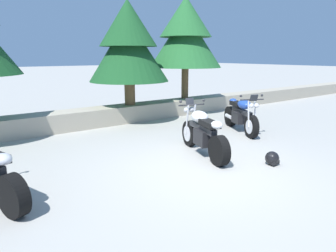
# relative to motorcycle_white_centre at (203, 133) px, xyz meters

# --- Properties ---
(ground_plane) EXTENTS (120.00, 120.00, 0.00)m
(ground_plane) POSITION_rel_motorcycle_white_centre_xyz_m (-0.61, -0.75, -0.49)
(ground_plane) COLOR #A3A099
(stone_wall) EXTENTS (36.00, 0.80, 0.55)m
(stone_wall) POSITION_rel_motorcycle_white_centre_xyz_m (-0.61, 4.05, -0.21)
(stone_wall) COLOR #A89E89
(stone_wall) RESTS_ON ground
(motorcycle_white_centre) EXTENTS (0.85, 2.03, 1.18)m
(motorcycle_white_centre) POSITION_rel_motorcycle_white_centre_xyz_m (0.00, 0.00, 0.00)
(motorcycle_white_centre) COLOR black
(motorcycle_white_centre) RESTS_ON ground
(motorcycle_blue_far_right) EXTENTS (1.09, 1.94, 1.18)m
(motorcycle_blue_far_right) POSITION_rel_motorcycle_white_centre_xyz_m (2.27, 0.88, 0.00)
(motorcycle_blue_far_right) COLOR black
(motorcycle_blue_far_right) RESTS_ON ground
(rider_helmet) EXTENTS (0.28, 0.28, 0.28)m
(rider_helmet) POSITION_rel_motorcycle_white_centre_xyz_m (0.70, -1.34, -0.35)
(rider_helmet) COLOR black
(rider_helmet) RESTS_ON ground
(pine_tree_mid_right) EXTENTS (2.58, 2.58, 3.35)m
(pine_tree_mid_right) POSITION_rel_motorcycle_white_centre_xyz_m (0.38, 4.05, 2.08)
(pine_tree_mid_right) COLOR brown
(pine_tree_mid_right) RESTS_ON stone_wall
(pine_tree_far_right) EXTENTS (2.69, 2.69, 3.72)m
(pine_tree_far_right) POSITION_rel_motorcycle_white_centre_xyz_m (2.86, 4.21, 2.46)
(pine_tree_far_right) COLOR brown
(pine_tree_far_right) RESTS_ON stone_wall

